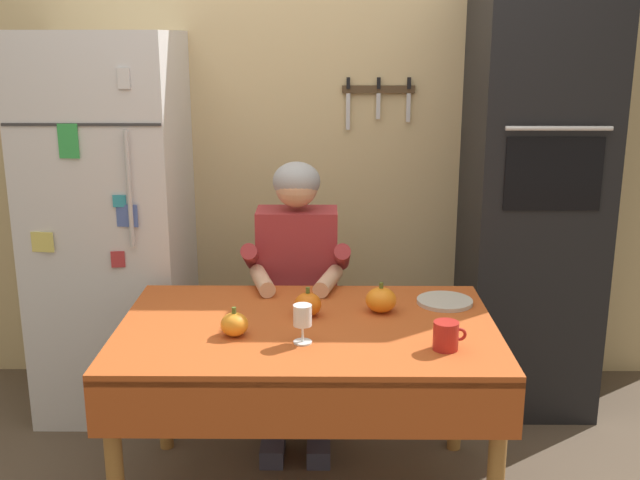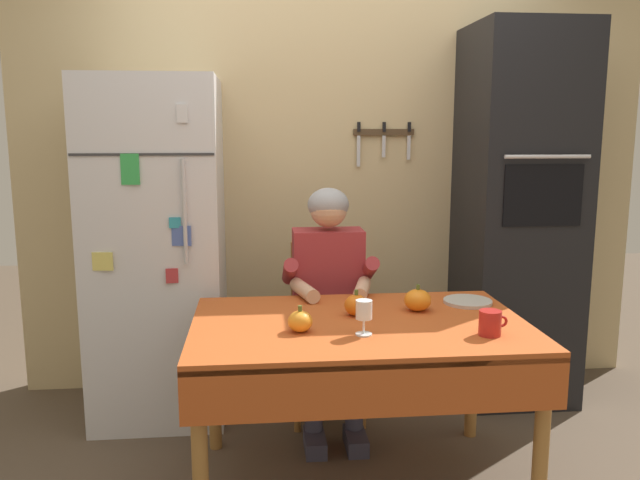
# 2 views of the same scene
# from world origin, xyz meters

# --- Properties ---
(back_wall_assembly) EXTENTS (3.70, 0.13, 2.60)m
(back_wall_assembly) POSITION_xyz_m (0.05, 1.35, 1.30)
(back_wall_assembly) COLOR #D1B784
(back_wall_assembly) RESTS_ON ground
(refrigerator) EXTENTS (0.68, 0.71, 1.80)m
(refrigerator) POSITION_xyz_m (-0.95, 0.96, 0.90)
(refrigerator) COLOR silver
(refrigerator) RESTS_ON ground
(wall_oven) EXTENTS (0.60, 0.64, 2.10)m
(wall_oven) POSITION_xyz_m (1.05, 1.00, 1.05)
(wall_oven) COLOR black
(wall_oven) RESTS_ON ground
(dining_table) EXTENTS (1.40, 0.90, 0.74)m
(dining_table) POSITION_xyz_m (0.00, 0.08, 0.66)
(dining_table) COLOR #9E6B33
(dining_table) RESTS_ON ground
(chair_behind_person) EXTENTS (0.40, 0.40, 0.93)m
(chair_behind_person) POSITION_xyz_m (-0.06, 0.87, 0.51)
(chair_behind_person) COLOR #9E6B33
(chair_behind_person) RESTS_ON ground
(seated_person) EXTENTS (0.47, 0.55, 1.25)m
(seated_person) POSITION_xyz_m (-0.06, 0.68, 0.74)
(seated_person) COLOR #38384C
(seated_person) RESTS_ON ground
(coffee_mug) EXTENTS (0.11, 0.09, 0.10)m
(coffee_mug) POSITION_xyz_m (0.48, -0.13, 0.79)
(coffee_mug) COLOR #B2231E
(coffee_mug) RESTS_ON dining_table
(wine_glass) EXTENTS (0.07, 0.07, 0.14)m
(wine_glass) POSITION_xyz_m (-0.01, -0.08, 0.83)
(wine_glass) COLOR white
(wine_glass) RESTS_ON dining_table
(pumpkin_large) EXTENTS (0.10, 0.10, 0.11)m
(pumpkin_large) POSITION_xyz_m (-0.26, -0.01, 0.78)
(pumpkin_large) COLOR orange
(pumpkin_large) RESTS_ON dining_table
(pumpkin_medium) EXTENTS (0.10, 0.10, 0.11)m
(pumpkin_medium) POSITION_xyz_m (0.00, 0.19, 0.79)
(pumpkin_medium) COLOR orange
(pumpkin_medium) RESTS_ON dining_table
(pumpkin_small) EXTENTS (0.12, 0.12, 0.12)m
(pumpkin_small) POSITION_xyz_m (0.28, 0.23, 0.79)
(pumpkin_small) COLOR orange
(pumpkin_small) RESTS_ON dining_table
(serving_tray) EXTENTS (0.22, 0.22, 0.02)m
(serving_tray) POSITION_xyz_m (0.55, 0.33, 0.75)
(serving_tray) COLOR #B7B2A8
(serving_tray) RESTS_ON dining_table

